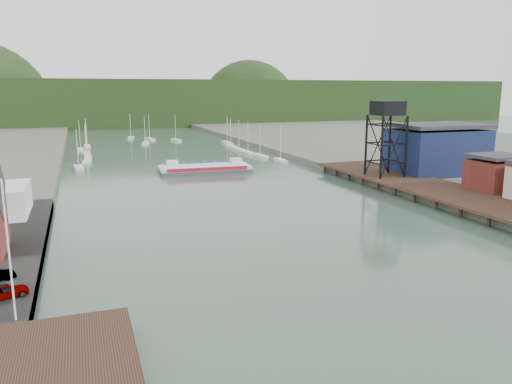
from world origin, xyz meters
TOP-DOWN VIEW (x-y plane):
  - ground at (0.00, 0.00)m, footprint 600.00×600.00m
  - east_land at (92.00, 80.00)m, footprint 120.00×400.00m
  - west_stage at (-29.00, 0.00)m, footprint 10.00×18.00m
  - east_pier at (37.00, 45.00)m, footprint 14.00×70.00m
  - flagpole at (-33.00, 10.00)m, footprint 0.16×0.16m
  - lift_tower at (35.00, 58.00)m, footprint 6.50×6.50m
  - blue_shed at (50.00, 60.00)m, footprint 20.50×14.50m
  - marina_sailboats at (0.08, 138.46)m, footprint 57.71×92.65m
  - distant_hills at (-3.98, 301.35)m, footprint 500.00×120.00m
  - chain_ferry at (2.54, 88.64)m, footprint 23.04×10.29m
  - car_west_a at (-34.41, 15.18)m, footprint 4.42×2.92m

SIDE VIEW (x-z plane):
  - ground at x=0.00m, z-range 0.00..0.00m
  - east_land at x=92.00m, z-range -1.60..1.60m
  - marina_sailboats at x=0.08m, z-range -0.10..0.80m
  - west_stage at x=-29.00m, z-range 0.00..1.80m
  - chain_ferry at x=2.54m, z-range -0.69..2.56m
  - east_pier at x=37.00m, z-range 0.67..3.12m
  - car_west_a at x=-34.41m, z-range 1.60..3.00m
  - blue_shed at x=50.00m, z-range 1.41..12.71m
  - flagpole at x=-33.00m, z-range 1.60..13.60m
  - distant_hills at x=-3.98m, z-range -29.62..50.38m
  - lift_tower at x=35.00m, z-range 7.65..23.65m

